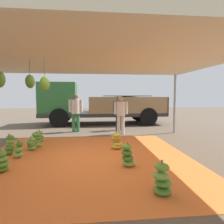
{
  "coord_description": "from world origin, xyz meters",
  "views": [
    {
      "loc": [
        0.13,
        -5.15,
        1.63
      ],
      "look_at": [
        0.78,
        1.18,
        1.13
      ],
      "focal_mm": 31.62,
      "sensor_mm": 36.0,
      "label": 1
    }
  ],
  "objects_px": {
    "banana_bunch_0": "(128,156)",
    "banana_bunch_3": "(19,150)",
    "banana_bunch_5": "(116,141)",
    "banana_bunch_8": "(39,137)",
    "worker_1": "(121,112)",
    "cargo_truck_main": "(97,104)",
    "worker_0": "(76,110)",
    "banana_bunch_4": "(32,144)",
    "banana_bunch_7": "(10,145)",
    "banana_bunch_6": "(162,180)",
    "banana_bunch_2": "(36,140)",
    "worker_2": "(119,110)",
    "banana_bunch_9": "(1,162)"
  },
  "relations": [
    {
      "from": "banana_bunch_0",
      "to": "banana_bunch_3",
      "type": "distance_m",
      "value": 2.92
    },
    {
      "from": "banana_bunch_3",
      "to": "banana_bunch_5",
      "type": "distance_m",
      "value": 2.76
    },
    {
      "from": "banana_bunch_8",
      "to": "worker_1",
      "type": "distance_m",
      "value": 3.4
    },
    {
      "from": "cargo_truck_main",
      "to": "worker_0",
      "type": "distance_m",
      "value": 2.81
    },
    {
      "from": "cargo_truck_main",
      "to": "worker_1",
      "type": "bearing_deg",
      "value": -74.83
    },
    {
      "from": "banana_bunch_0",
      "to": "banana_bunch_4",
      "type": "relative_size",
      "value": 1.33
    },
    {
      "from": "banana_bunch_7",
      "to": "banana_bunch_0",
      "type": "bearing_deg",
      "value": -21.82
    },
    {
      "from": "banana_bunch_3",
      "to": "worker_1",
      "type": "xyz_separation_m",
      "value": [
        3.18,
        2.97,
        0.75
      ]
    },
    {
      "from": "banana_bunch_0",
      "to": "banana_bunch_6",
      "type": "xyz_separation_m",
      "value": [
        0.33,
        -1.36,
        -0.0
      ]
    },
    {
      "from": "cargo_truck_main",
      "to": "banana_bunch_0",
      "type": "bearing_deg",
      "value": -86.0
    },
    {
      "from": "banana_bunch_5",
      "to": "banana_bunch_7",
      "type": "relative_size",
      "value": 0.94
    },
    {
      "from": "banana_bunch_2",
      "to": "worker_0",
      "type": "bearing_deg",
      "value": 68.53
    },
    {
      "from": "banana_bunch_6",
      "to": "banana_bunch_3",
      "type": "bearing_deg",
      "value": 143.4
    },
    {
      "from": "banana_bunch_6",
      "to": "banana_bunch_8",
      "type": "distance_m",
      "value": 5.18
    },
    {
      "from": "worker_1",
      "to": "banana_bunch_5",
      "type": "bearing_deg",
      "value": -101.64
    },
    {
      "from": "banana_bunch_3",
      "to": "worker_2",
      "type": "xyz_separation_m",
      "value": [
        3.25,
        4.02,
        0.75
      ]
    },
    {
      "from": "banana_bunch_8",
      "to": "banana_bunch_9",
      "type": "relative_size",
      "value": 0.83
    },
    {
      "from": "worker_2",
      "to": "banana_bunch_3",
      "type": "bearing_deg",
      "value": -128.99
    },
    {
      "from": "worker_2",
      "to": "banana_bunch_8",
      "type": "bearing_deg",
      "value": -146.41
    },
    {
      "from": "banana_bunch_7",
      "to": "worker_2",
      "type": "xyz_separation_m",
      "value": [
        3.6,
        3.7,
        0.69
      ]
    },
    {
      "from": "banana_bunch_3",
      "to": "banana_bunch_8",
      "type": "xyz_separation_m",
      "value": [
        0.05,
        1.89,
        -0.03
      ]
    },
    {
      "from": "banana_bunch_2",
      "to": "cargo_truck_main",
      "type": "xyz_separation_m",
      "value": [
        2.1,
        5.27,
        0.95
      ]
    },
    {
      "from": "banana_bunch_7",
      "to": "banana_bunch_9",
      "type": "bearing_deg",
      "value": -75.53
    },
    {
      "from": "banana_bunch_3",
      "to": "banana_bunch_9",
      "type": "relative_size",
      "value": 0.92
    },
    {
      "from": "banana_bunch_6",
      "to": "worker_2",
      "type": "relative_size",
      "value": 0.35
    },
    {
      "from": "banana_bunch_2",
      "to": "banana_bunch_6",
      "type": "bearing_deg",
      "value": -49.31
    },
    {
      "from": "cargo_truck_main",
      "to": "worker_2",
      "type": "bearing_deg",
      "value": -67.13
    },
    {
      "from": "banana_bunch_0",
      "to": "worker_2",
      "type": "xyz_separation_m",
      "value": [
        0.49,
        4.95,
        0.71
      ]
    },
    {
      "from": "banana_bunch_6",
      "to": "worker_0",
      "type": "relative_size",
      "value": 0.33
    },
    {
      "from": "banana_bunch_9",
      "to": "worker_0",
      "type": "distance_m",
      "value": 5.01
    },
    {
      "from": "banana_bunch_2",
      "to": "banana_bunch_8",
      "type": "xyz_separation_m",
      "value": [
        -0.1,
        0.77,
        -0.04
      ]
    },
    {
      "from": "banana_bunch_6",
      "to": "banana_bunch_0",
      "type": "bearing_deg",
      "value": 103.64
    },
    {
      "from": "banana_bunch_5",
      "to": "worker_0",
      "type": "distance_m",
      "value": 3.59
    },
    {
      "from": "banana_bunch_2",
      "to": "banana_bunch_7",
      "type": "xyz_separation_m",
      "value": [
        -0.5,
        -0.81,
        0.04
      ]
    },
    {
      "from": "banana_bunch_9",
      "to": "worker_1",
      "type": "height_order",
      "value": "worker_1"
    },
    {
      "from": "banana_bunch_7",
      "to": "banana_bunch_8",
      "type": "height_order",
      "value": "banana_bunch_7"
    },
    {
      "from": "banana_bunch_3",
      "to": "worker_1",
      "type": "relative_size",
      "value": 0.29
    },
    {
      "from": "banana_bunch_2",
      "to": "banana_bunch_5",
      "type": "xyz_separation_m",
      "value": [
        2.54,
        -0.51,
        0.02
      ]
    },
    {
      "from": "cargo_truck_main",
      "to": "banana_bunch_3",
      "type": "bearing_deg",
      "value": -109.4
    },
    {
      "from": "banana_bunch_6",
      "to": "cargo_truck_main",
      "type": "bearing_deg",
      "value": 95.54
    },
    {
      "from": "worker_0",
      "to": "worker_2",
      "type": "height_order",
      "value": "worker_0"
    },
    {
      "from": "banana_bunch_7",
      "to": "worker_2",
      "type": "distance_m",
      "value": 5.21
    },
    {
      "from": "banana_bunch_5",
      "to": "banana_bunch_8",
      "type": "bearing_deg",
      "value": 154.18
    },
    {
      "from": "banana_bunch_3",
      "to": "banana_bunch_8",
      "type": "height_order",
      "value": "banana_bunch_3"
    },
    {
      "from": "banana_bunch_2",
      "to": "banana_bunch_5",
      "type": "relative_size",
      "value": 0.93
    },
    {
      "from": "banana_bunch_4",
      "to": "worker_0",
      "type": "xyz_separation_m",
      "value": [
        1.08,
        3.07,
        0.82
      ]
    },
    {
      "from": "worker_0",
      "to": "banana_bunch_9",
      "type": "bearing_deg",
      "value": -104.21
    },
    {
      "from": "banana_bunch_7",
      "to": "worker_0",
      "type": "xyz_separation_m",
      "value": [
        1.55,
        3.48,
        0.75
      ]
    },
    {
      "from": "banana_bunch_7",
      "to": "worker_0",
      "type": "bearing_deg",
      "value": 65.94
    },
    {
      "from": "banana_bunch_2",
      "to": "worker_1",
      "type": "xyz_separation_m",
      "value": [
        3.02,
        1.85,
        0.73
      ]
    }
  ]
}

